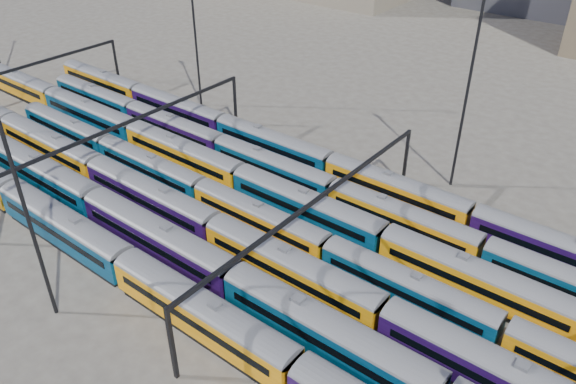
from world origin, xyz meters
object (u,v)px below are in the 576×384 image
Objects in this scene: rake_1 at (327,330)px; rake_2 at (291,266)px; rake_0 at (296,370)px; mast_2 at (20,191)px.

rake_1 reaches higher than rake_2.
rake_2 is at bearing 129.93° from rake_0.
rake_0 is 5.04× the size of mast_2.
rake_2 is 5.81× the size of mast_2.
rake_1 is at bearing -32.39° from rake_2.
rake_2 is at bearing 147.61° from rake_1.
rake_0 is 13.04m from rake_2.
rake_0 is 27.39m from mast_2.
rake_0 is at bearing 16.26° from mast_2.
rake_0 is at bearing -84.41° from rake_1.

